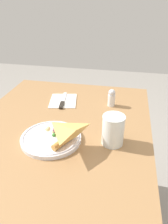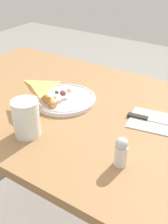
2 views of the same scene
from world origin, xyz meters
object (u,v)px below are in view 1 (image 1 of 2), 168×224
at_px(milk_glass, 113,131).
at_px(butter_knife, 63,101).
at_px(dining_table, 53,161).
at_px(salt_shaker, 112,98).
at_px(napkin_folded, 63,101).
at_px(plate_pizza, 53,138).

height_order(milk_glass, butter_knife, milk_glass).
distance_m(dining_table, salt_shaker, 0.41).
relative_size(dining_table, milk_glass, 9.93).
xyz_separation_m(milk_glass, napkin_folded, (0.30, 0.28, -0.05)).
height_order(napkin_folded, salt_shaker, salt_shaker).
bearing_deg(dining_table, milk_glass, -82.60).
relative_size(dining_table, napkin_folded, 6.26).
bearing_deg(milk_glass, salt_shaker, 6.11).
relative_size(butter_knife, salt_shaker, 2.17).
distance_m(dining_table, napkin_folded, 0.35).
relative_size(dining_table, salt_shaker, 13.33).
bearing_deg(salt_shaker, plate_pizza, 150.46).
height_order(plate_pizza, butter_knife, plate_pizza).
height_order(milk_glass, napkin_folded, milk_glass).
height_order(plate_pizza, salt_shaker, salt_shaker).
bearing_deg(salt_shaker, milk_glass, -173.89).
xyz_separation_m(dining_table, napkin_folded, (0.33, 0.05, 0.10)).
bearing_deg(dining_table, salt_shaker, -30.78).
bearing_deg(plate_pizza, napkin_folded, 9.63).
bearing_deg(salt_shaker, butter_knife, 91.94).
bearing_deg(milk_glass, napkin_folded, 42.69).
xyz_separation_m(plate_pizza, butter_knife, (0.33, 0.06, -0.01)).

